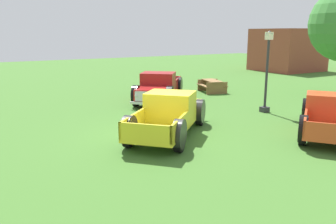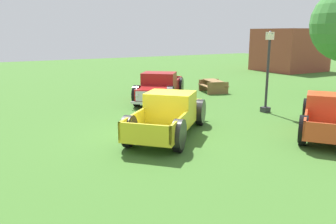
{
  "view_description": "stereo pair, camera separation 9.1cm",
  "coord_description": "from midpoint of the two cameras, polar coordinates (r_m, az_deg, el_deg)",
  "views": [
    {
      "loc": [
        10.87,
        -6.18,
        3.79
      ],
      "look_at": [
        -0.0,
        0.23,
        0.9
      ],
      "focal_mm": 37.01,
      "sensor_mm": 36.0,
      "label": 1
    },
    {
      "loc": [
        10.92,
        -6.1,
        3.79
      ],
      "look_at": [
        -0.0,
        0.23,
        0.9
      ],
      "focal_mm": 37.01,
      "sensor_mm": 36.0,
      "label": 2
    }
  ],
  "objects": [
    {
      "name": "picnic_table",
      "position": [
        22.85,
        7.16,
        4.51
      ],
      "size": [
        2.13,
        1.9,
        0.78
      ],
      "color": "olive",
      "rests_on": "ground_plane"
    },
    {
      "name": "pickup_truck_behind_right",
      "position": [
        19.4,
        -1.78,
        3.98
      ],
      "size": [
        5.32,
        4.89,
        1.64
      ],
      "color": "maroon",
      "rests_on": "ground_plane"
    },
    {
      "name": "lamp_post_far",
      "position": [
        17.32,
        15.84,
        6.65
      ],
      "size": [
        0.36,
        0.36,
        3.91
      ],
      "color": "#2D2D33",
      "rests_on": "ground_plane"
    },
    {
      "name": "pickup_truck_foreground",
      "position": [
        13.34,
        0.26,
        -0.22
      ],
      "size": [
        4.93,
        5.07,
        1.6
      ],
      "color": "yellow",
      "rests_on": "ground_plane"
    },
    {
      "name": "brick_pavilion",
      "position": [
        37.87,
        19.02,
        9.65
      ],
      "size": [
        5.48,
        5.88,
        4.2
      ],
      "color": "brown",
      "rests_on": "ground_plane"
    },
    {
      "name": "pickup_truck_behind_left",
      "position": [
        14.7,
        24.75,
        -0.32
      ],
      "size": [
        4.41,
        5.07,
        1.53
      ],
      "color": "#D14723",
      "rests_on": "ground_plane"
    },
    {
      "name": "ground_plane",
      "position": [
        13.07,
        -1.06,
        -3.96
      ],
      "size": [
        80.0,
        80.0,
        0.0
      ],
      "primitive_type": "plane",
      "color": "#3D6B28"
    }
  ]
}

